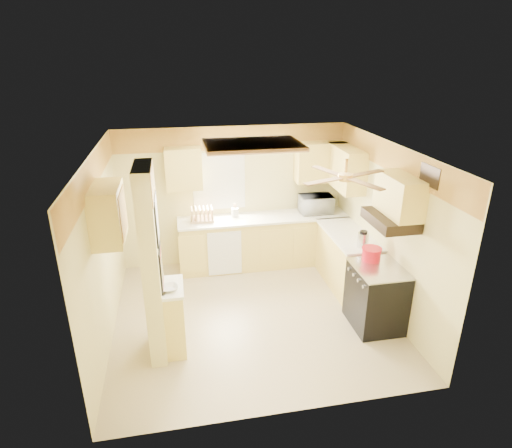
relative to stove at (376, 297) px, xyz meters
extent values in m
plane|color=tan|center=(-1.67, 0.55, -0.46)|extent=(4.00, 4.00, 0.00)
plane|color=white|center=(-1.67, 0.55, 2.04)|extent=(4.00, 4.00, 0.00)
plane|color=#DDCF87|center=(-1.67, 2.45, 0.79)|extent=(4.00, 0.00, 4.00)
plane|color=#DDCF87|center=(-1.67, -1.35, 0.79)|extent=(4.00, 0.00, 4.00)
plane|color=#DDCF87|center=(-3.67, 0.55, 0.79)|extent=(0.00, 3.80, 3.80)
plane|color=#DDCF87|center=(0.33, 0.55, 0.79)|extent=(0.00, 3.80, 3.80)
cube|color=#FFC24B|center=(-1.67, 2.43, 1.84)|extent=(4.00, 0.02, 0.40)
cube|color=#DDCF87|center=(-3.02, 0.00, 0.79)|extent=(0.20, 0.70, 2.50)
cube|color=#FED867|center=(-2.80, 0.00, -0.01)|extent=(0.25, 0.55, 0.90)
cube|color=white|center=(-2.80, 0.00, 0.46)|extent=(0.28, 0.58, 0.04)
cube|color=#FED867|center=(-1.17, 2.15, -0.01)|extent=(3.00, 0.60, 0.90)
cube|color=#FED867|center=(0.03, 1.15, -0.01)|extent=(0.60, 1.40, 0.90)
cube|color=white|center=(-1.17, 2.14, 0.46)|extent=(3.04, 0.64, 0.04)
cube|color=white|center=(0.02, 1.15, 0.46)|extent=(0.64, 1.44, 0.04)
cube|color=white|center=(-1.92, 1.84, -0.03)|extent=(0.58, 0.02, 0.80)
cube|color=white|center=(-1.92, 2.44, 1.09)|extent=(0.92, 0.02, 1.02)
cube|color=white|center=(-1.92, 2.44, 1.09)|extent=(0.80, 0.02, 0.90)
cube|color=#FED867|center=(-2.52, 2.27, 1.39)|extent=(0.60, 0.35, 0.70)
cube|color=#FED867|center=(-0.12, 2.27, 1.39)|extent=(0.90, 0.35, 0.70)
cube|color=#FED867|center=(0.16, 1.80, 1.39)|extent=(0.35, 1.00, 0.70)
cube|color=#FED867|center=(-3.49, 0.30, 1.39)|extent=(0.35, 0.75, 0.70)
cube|color=#FED867|center=(0.16, 0.00, 1.49)|extent=(0.35, 0.76, 0.52)
cube|color=black|center=(0.00, 0.00, -0.01)|extent=(0.65, 0.76, 0.90)
cube|color=silver|center=(0.00, 0.00, 0.44)|extent=(0.66, 0.77, 0.02)
cylinder|color=silver|center=(-0.33, -0.25, 0.34)|extent=(0.03, 0.05, 0.05)
cylinder|color=silver|center=(-0.33, -0.08, 0.34)|extent=(0.03, 0.05, 0.05)
cylinder|color=silver|center=(-0.33, 0.08, 0.34)|extent=(0.03, 0.05, 0.05)
cylinder|color=silver|center=(-0.33, 0.25, 0.34)|extent=(0.03, 0.05, 0.05)
cube|color=black|center=(0.07, 0.00, 1.16)|extent=(0.50, 0.76, 0.14)
cube|color=black|center=(-2.91, 0.00, 1.39)|extent=(0.02, 0.42, 0.57)
cube|color=white|center=(-2.90, 0.00, 1.39)|extent=(0.01, 0.37, 0.52)
cube|color=black|center=(-2.91, 0.00, 0.74)|extent=(0.02, 0.42, 0.57)
cube|color=yellow|center=(-2.90, 0.00, 0.74)|extent=(0.01, 0.37, 0.52)
cube|color=brown|center=(-1.57, 1.05, 2.00)|extent=(1.35, 0.95, 0.06)
cube|color=white|center=(-1.57, 1.05, 1.97)|extent=(1.15, 0.75, 0.02)
cylinder|color=gold|center=(-0.67, -0.15, 1.96)|extent=(0.04, 0.04, 0.16)
cylinder|color=gold|center=(-0.67, -0.15, 1.82)|extent=(0.18, 0.18, 0.08)
cube|color=brown|center=(-0.37, -0.04, 1.82)|extent=(0.55, 0.28, 0.01)
cube|color=brown|center=(-0.78, 0.15, 1.82)|extent=(0.28, 0.55, 0.01)
cube|color=brown|center=(-0.97, -0.26, 1.82)|extent=(0.55, 0.28, 0.01)
cube|color=brown|center=(-0.56, -0.45, 1.82)|extent=(0.28, 0.55, 0.01)
cube|color=black|center=(0.31, -0.35, 1.84)|extent=(0.02, 0.40, 0.25)
imported|color=white|center=(-0.20, 2.17, 0.64)|extent=(0.59, 0.41, 0.32)
imported|color=white|center=(-2.83, -0.09, 0.51)|extent=(0.25, 0.25, 0.05)
cylinder|color=red|center=(-0.01, 0.25, 0.54)|extent=(0.26, 0.26, 0.17)
cylinder|color=red|center=(-0.01, 0.25, 0.63)|extent=(0.28, 0.28, 0.02)
cylinder|color=silver|center=(0.03, 0.64, 0.59)|extent=(0.17, 0.17, 0.22)
cylinder|color=black|center=(0.03, 0.64, 0.72)|extent=(0.11, 0.11, 0.03)
cube|color=#DCB17F|center=(-2.26, 2.16, 0.50)|extent=(0.41, 0.31, 0.04)
cube|color=#DCB17F|center=(-2.43, 2.16, 0.60)|extent=(0.02, 0.27, 0.23)
cube|color=#DCB17F|center=(-2.36, 2.16, 0.60)|extent=(0.02, 0.27, 0.23)
cube|color=#DCB17F|center=(-2.29, 2.16, 0.60)|extent=(0.02, 0.27, 0.23)
cube|color=#DCB17F|center=(-2.22, 2.16, 0.60)|extent=(0.02, 0.27, 0.23)
cube|color=#DCB17F|center=(-2.15, 2.16, 0.60)|extent=(0.02, 0.27, 0.23)
cube|color=#DCB17F|center=(-2.09, 2.16, 0.60)|extent=(0.02, 0.27, 0.23)
cylinder|color=white|center=(-2.36, 2.16, 0.60)|extent=(0.02, 0.23, 0.23)
cylinder|color=white|center=(-2.22, 2.16, 0.60)|extent=(0.02, 0.23, 0.23)
cylinder|color=white|center=(-1.67, 2.23, 0.56)|extent=(0.13, 0.13, 0.16)
cylinder|color=#DCB17F|center=(-1.65, 2.23, 0.60)|extent=(0.01, 0.01, 0.25)
cylinder|color=#DCB17F|center=(-1.67, 2.25, 0.60)|extent=(0.01, 0.01, 0.25)
cylinder|color=#DCB17F|center=(-1.70, 2.23, 0.60)|extent=(0.01, 0.01, 0.25)
cylinder|color=#DCB17F|center=(-1.67, 2.21, 0.60)|extent=(0.01, 0.01, 0.25)
camera|label=1|loc=(-2.64, -4.78, 3.22)|focal=30.00mm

